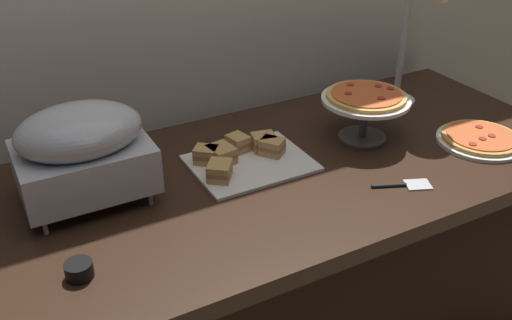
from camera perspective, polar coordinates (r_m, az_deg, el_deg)
The scene contains 8 objects.
buffet_table at distance 1.94m, azimuth 2.91°, elevation -10.18°, with size 1.90×0.84×0.76m.
chafing_dish at distance 1.56m, azimuth -16.88°, elevation 1.04°, with size 0.34×0.25×0.27m.
heat_lamp at distance 2.00m, azimuth 17.45°, elevation 14.95°, with size 0.15×0.30×0.52m.
pizza_plate_front at distance 1.98m, azimuth 21.41°, elevation 1.95°, with size 0.28×0.28×0.03m.
pizza_plate_center at distance 1.86m, azimuth 10.83°, elevation 5.69°, with size 0.28×0.28×0.16m.
sandwich_platter at distance 1.73m, azimuth -1.36°, elevation 0.30°, with size 0.35×0.28×0.06m.
sauce_cup_near at distance 1.36m, azimuth -17.18°, elevation -10.33°, with size 0.06×0.06×0.04m.
serving_spatula at distance 1.68m, azimuth 14.48°, elevation -2.43°, with size 0.17×0.10×0.01m.
Camera 1 is at (-0.79, -1.26, 1.63)m, focal length 40.29 mm.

